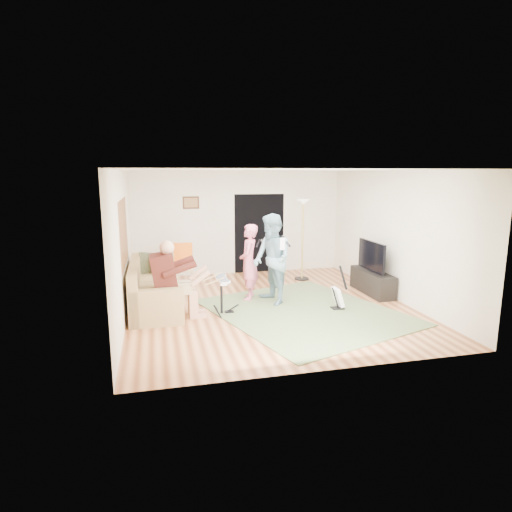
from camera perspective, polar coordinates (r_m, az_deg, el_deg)
The scene contains 19 objects.
floor at distance 8.74m, azimuth 1.64°, elevation -6.60°, with size 6.00×6.00×0.00m, color brown.
walls at distance 8.43m, azimuth 1.69°, elevation 2.18°, with size 5.50×6.00×2.70m, color silver, non-canonical shape.
ceiling at distance 8.33m, azimuth 1.75°, elevation 11.39°, with size 6.00×6.00×0.00m, color white.
window_blinds at distance 8.33m, azimuth -17.24°, elevation 2.97°, with size 2.05×2.05×0.00m, color brown.
doorway at distance 11.48m, azimuth 0.45°, elevation 3.03°, with size 2.10×2.10×0.00m, color black.
picture_frame at distance 11.10m, azimuth -8.68°, elevation 7.04°, with size 0.42×0.03×0.32m, color #3F2314.
area_rug at distance 8.39m, azimuth 6.50°, elevation -7.38°, with size 3.08×3.67×0.02m, color #54673E.
sofa at distance 8.72m, azimuth -13.81°, elevation -4.84°, with size 0.95×2.31×0.93m.
drummer at distance 8.03m, azimuth -10.73°, elevation -4.18°, with size 0.95×0.53×1.45m.
drum_kit at distance 8.18m, azimuth -4.62°, elevation -5.56°, with size 0.39×0.71×0.73m.
singer at distance 8.98m, azimuth -0.96°, elevation -0.83°, with size 0.58×0.38×1.60m, color #D85D7C.
microphone at distance 8.95m, azimuth 0.28°, elevation 1.71°, with size 0.06×0.06×0.24m, color black, non-canonical shape.
guitarist at distance 8.66m, azimuth 2.14°, elevation -0.46°, with size 0.90×0.70×1.84m, color #6F94A2.
guitar_held at distance 8.66m, azimuth 3.43°, elevation 1.76°, with size 0.12×0.60×0.26m, color white, non-canonical shape.
guitar_spare at distance 8.59m, azimuth 10.91°, elevation -5.37°, with size 0.32×0.28×0.88m.
torchiere_lamp at distance 10.64m, azimuth 6.26°, elevation 4.12°, with size 0.36×0.36×2.01m.
dining_chair at distance 9.94m, azimuth -9.68°, elevation -2.31°, with size 0.50×0.52×1.07m.
tv_cabinet at distance 9.90m, azimuth 15.24°, elevation -3.37°, with size 0.40×1.40×0.50m, color black.
television at distance 9.75m, azimuth 15.15°, elevation 0.03°, with size 0.06×1.09×0.65m, color black.
Camera 1 is at (-2.18, -8.04, 2.65)m, focal length 30.00 mm.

